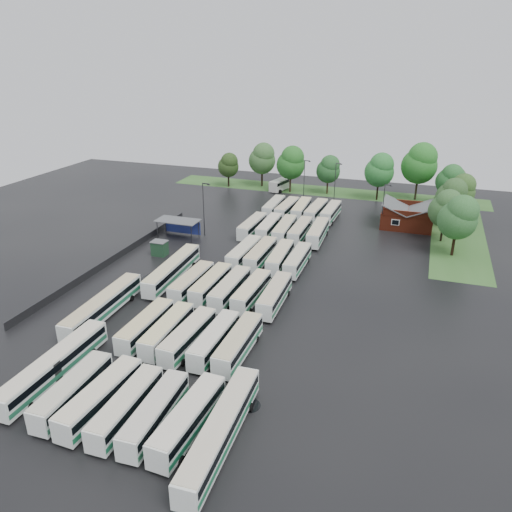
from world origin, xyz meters
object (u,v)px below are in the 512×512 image
(artic_bus_west_a, at_px, (55,365))
(minibus, at_px, (279,185))
(brick_building, at_px, (407,218))
(artic_bus_east, at_px, (221,430))

(artic_bus_west_a, relative_size, minibus, 2.34)
(artic_bus_west_a, distance_m, minibus, 84.52)
(minibus, bearing_deg, brick_building, -16.62)
(artic_bus_east, distance_m, minibus, 90.25)
(minibus, bearing_deg, artic_bus_west_a, -77.10)
(artic_bus_west_a, xyz_separation_m, artic_bus_east, (21.12, -3.30, 0.02))
(artic_bus_west_a, bearing_deg, brick_building, 63.01)
(artic_bus_west_a, height_order, minibus, artic_bus_west_a)
(artic_bus_east, bearing_deg, artic_bus_west_a, 169.07)
(artic_bus_west_a, distance_m, artic_bus_east, 21.38)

